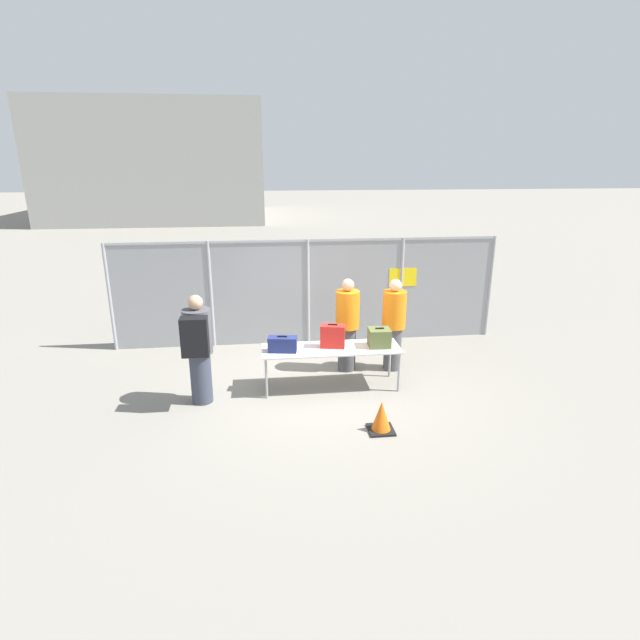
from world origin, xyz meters
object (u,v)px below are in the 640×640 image
traveler_hooded (198,346)px  traffic_cone (381,417)px  utility_trailer (340,293)px  suitcase_olive (379,338)px  security_worker_far (394,324)px  inspection_table (331,350)px  security_worker_near (347,324)px  suitcase_red (333,336)px  suitcase_navy (283,344)px

traveler_hooded → traffic_cone: size_ratio=3.84×
utility_trailer → suitcase_olive: bearing=-91.3°
security_worker_far → inspection_table: bearing=29.5°
traveler_hooded → security_worker_near: traveler_hooded is taller
suitcase_red → security_worker_far: (1.24, 0.63, -0.03)m
security_worker_far → suitcase_olive: bearing=59.3°
suitcase_red → suitcase_olive: bearing=-4.4°
suitcase_red → traveler_hooded: bearing=-169.5°
traffic_cone → security_worker_far: bearing=71.7°
suitcase_olive → utility_trailer: (0.11, 5.11, -0.52)m
suitcase_olive → traffic_cone: bearing=-101.2°
inspection_table → suitcase_olive: size_ratio=6.24×
suitcase_red → security_worker_near: (0.37, 0.69, -0.02)m
inspection_table → security_worker_far: 1.45m
suitcase_olive → traffic_cone: suitcase_olive is taller
suitcase_navy → suitcase_olive: suitcase_olive is taller
inspection_table → suitcase_navy: 0.86m
security_worker_near → suitcase_red: bearing=51.2°
inspection_table → suitcase_olive: bearing=-1.2°
suitcase_navy → traffic_cone: (1.36, -1.51, -0.64)m
traveler_hooded → security_worker_far: 3.61m
suitcase_navy → utility_trailer: 5.48m
security_worker_far → suitcase_navy: bearing=20.9°
security_worker_near → traffic_cone: (0.12, -2.31, -0.70)m
inspection_table → suitcase_olive: suitcase_olive is taller
inspection_table → suitcase_red: 0.25m
security_worker_near → security_worker_far: security_worker_near is taller
security_worker_far → utility_trailer: size_ratio=0.42×
inspection_table → security_worker_near: size_ratio=1.35×
suitcase_red → inspection_table: bearing=-124.0°
suitcase_navy → security_worker_far: security_worker_far is taller
suitcase_red → traveler_hooded: size_ratio=0.25×
traveler_hooded → utility_trailer: bearing=47.3°
suitcase_red → security_worker_near: size_ratio=0.26×
inspection_table → suitcase_red: bearing=56.0°
suitcase_olive → suitcase_navy: bearing=-178.3°
suitcase_olive → security_worker_far: size_ratio=0.22×
security_worker_far → traveler_hooded: bearing=18.3°
suitcase_navy → security_worker_far: size_ratio=0.29×
inspection_table → traveler_hooded: size_ratio=1.31×
suitcase_olive → security_worker_near: security_worker_near is taller
security_worker_far → utility_trailer: security_worker_far is taller
suitcase_navy → utility_trailer: (1.79, 5.16, -0.50)m
traveler_hooded → security_worker_near: 2.82m
suitcase_navy → security_worker_near: bearing=32.9°
suitcase_navy → traveler_hooded: bearing=-167.5°
suitcase_navy → security_worker_far: (2.11, 0.74, 0.04)m
suitcase_red → utility_trailer: suitcase_red is taller
inspection_table → utility_trailer: 5.19m
suitcase_navy → suitcase_olive: 1.67m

